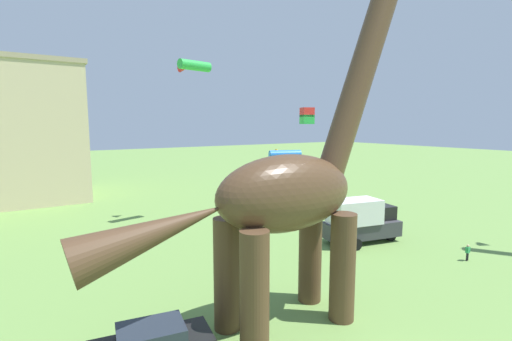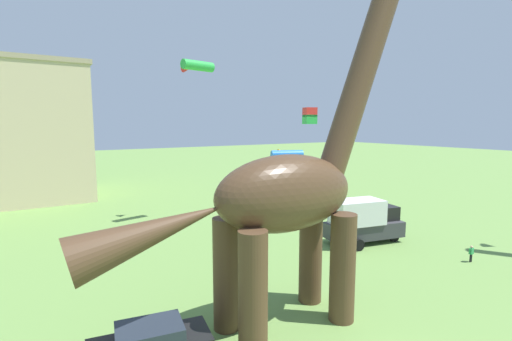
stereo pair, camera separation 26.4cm
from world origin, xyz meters
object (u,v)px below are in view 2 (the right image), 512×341
object	(u,v)px
kite_high_left	(286,154)
kite_far_left	(195,66)
person_watching_child	(471,252)
kite_trailing	(310,116)
parked_box_truck	(363,220)
dinosaur_sculpture	(285,193)

from	to	relation	value
kite_high_left	kite_far_left	xyz separation A→B (m)	(-1.93, 10.14, 6.79)
person_watching_child	kite_trailing	bearing A→B (deg)	101.35
kite_trailing	parked_box_truck	bearing A→B (deg)	-69.59
kite_far_left	kite_trailing	bearing A→B (deg)	-51.80
parked_box_truck	kite_trailing	size ratio (longest dim) A/B	4.74
parked_box_truck	kite_high_left	xyz separation A→B (m)	(-5.68, 1.74, 4.86)
dinosaur_sculpture	person_watching_child	xyz separation A→B (m)	(14.04, -0.48, -5.06)
kite_trailing	dinosaur_sculpture	bearing A→B (deg)	-134.41
dinosaur_sculpture	kite_far_left	world-z (taller)	dinosaur_sculpture
parked_box_truck	person_watching_child	bearing A→B (deg)	-53.39
person_watching_child	kite_trailing	size ratio (longest dim) A/B	0.84
dinosaur_sculpture	kite_far_left	size ratio (longest dim) A/B	5.21
dinosaur_sculpture	parked_box_truck	size ratio (longest dim) A/B	2.66
kite_high_left	kite_far_left	distance (m)	12.36
kite_high_left	kite_trailing	size ratio (longest dim) A/B	1.73
person_watching_child	kite_trailing	world-z (taller)	kite_trailing
dinosaur_sculpture	kite_far_left	xyz separation A→B (m)	(3.69, 17.58, 7.61)
kite_trailing	kite_far_left	world-z (taller)	kite_far_left
person_watching_child	kite_far_left	xyz separation A→B (m)	(-10.36, 18.06, 12.67)
dinosaur_sculpture	person_watching_child	size ratio (longest dim) A/B	15.05
kite_trailing	kite_high_left	bearing A→B (deg)	-148.87
kite_high_left	parked_box_truck	bearing A→B (deg)	-17.06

